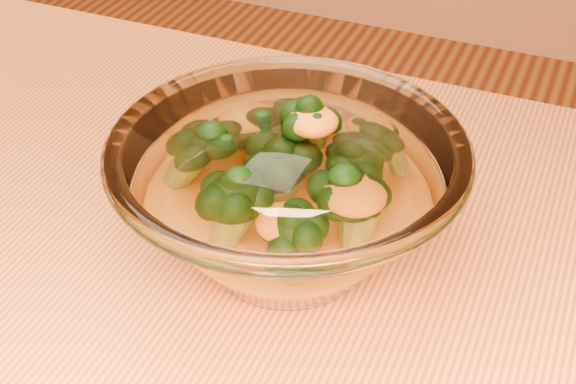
% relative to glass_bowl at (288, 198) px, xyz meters
% --- Properties ---
extents(glass_bowl, '(0.23, 0.23, 0.10)m').
position_rel_glass_bowl_xyz_m(glass_bowl, '(0.00, 0.00, 0.00)').
color(glass_bowl, white).
rests_on(glass_bowl, table).
extents(cheese_sauce, '(0.13, 0.13, 0.04)m').
position_rel_glass_bowl_xyz_m(cheese_sauce, '(0.00, 0.00, -0.02)').
color(cheese_sauce, orange).
rests_on(cheese_sauce, glass_bowl).
extents(broccoli_heap, '(0.16, 0.15, 0.08)m').
position_rel_glass_bowl_xyz_m(broccoli_heap, '(-0.01, 0.01, 0.02)').
color(broccoli_heap, black).
rests_on(broccoli_heap, cheese_sauce).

